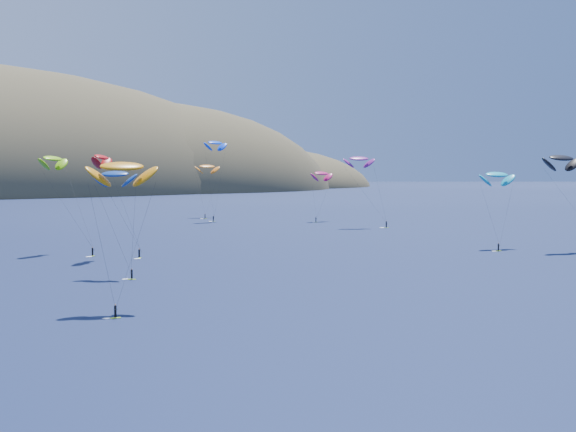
# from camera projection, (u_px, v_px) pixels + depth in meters

# --- Properties ---
(kitesurfer_2) EXTENTS (9.30, 10.61, 20.32)m
(kitesurfer_2) POSITION_uv_depth(u_px,v_px,m) (122.00, 167.00, 101.62)
(kitesurfer_2) COLOR #BBFF1C
(kitesurfer_2) RESTS_ON ground
(kitesurfer_3) EXTENTS (8.96, 16.23, 21.93)m
(kitesurfer_3) POSITION_uv_depth(u_px,v_px,m) (53.00, 159.00, 166.83)
(kitesurfer_3) COLOR #BBFF1C
(kitesurfer_3) RESTS_ON ground
(kitesurfer_4) EXTENTS (9.62, 6.11, 28.50)m
(kitesurfer_4) POSITION_uv_depth(u_px,v_px,m) (215.00, 143.00, 265.98)
(kitesurfer_4) COLOR #BBFF1C
(kitesurfer_4) RESTS_ON ground
(kitesurfer_5) EXTENTS (11.92, 9.85, 18.62)m
(kitesurfer_5) POSITION_uv_depth(u_px,v_px,m) (497.00, 175.00, 178.39)
(kitesurfer_5) COLOR #BBFF1C
(kitesurfer_5) RESTS_ON ground
(kitesurfer_6) EXTENTS (10.47, 11.56, 22.98)m
(kitesurfer_6) POSITION_uv_depth(u_px,v_px,m) (359.00, 159.00, 238.23)
(kitesurfer_6) COLOR #BBFF1C
(kitesurfer_6) RESTS_ON ground
(kitesurfer_7) EXTENTS (10.12, 11.67, 22.50)m
(kitesurfer_7) POSITION_uv_depth(u_px,v_px,m) (561.00, 158.00, 171.74)
(kitesurfer_7) COLOR #BBFF1C
(kitesurfer_7) RESTS_ON ground
(kitesurfer_8) EXTENTS (10.97, 7.53, 18.30)m
(kitesurfer_8) POSITION_uv_depth(u_px,v_px,m) (321.00, 173.00, 266.14)
(kitesurfer_8) COLOR #BBFF1C
(kitesurfer_8) RESTS_ON ground
(kitesurfer_9) EXTENTS (10.35, 8.71, 21.92)m
(kitesurfer_9) POSITION_uv_depth(u_px,v_px,m) (102.00, 157.00, 155.93)
(kitesurfer_9) COLOR #BBFF1C
(kitesurfer_9) RESTS_ON ground
(kitesurfer_10) EXTENTS (7.47, 10.32, 18.72)m
(kitesurfer_10) POSITION_uv_depth(u_px,v_px,m) (115.00, 174.00, 131.32)
(kitesurfer_10) COLOR #BBFF1C
(kitesurfer_10) RESTS_ON ground
(kitesurfer_11) EXTENTS (11.24, 11.93, 20.62)m
(kitesurfer_11) POSITION_uv_depth(u_px,v_px,m) (207.00, 167.00, 287.13)
(kitesurfer_11) COLOR #BBFF1C
(kitesurfer_11) RESTS_ON ground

